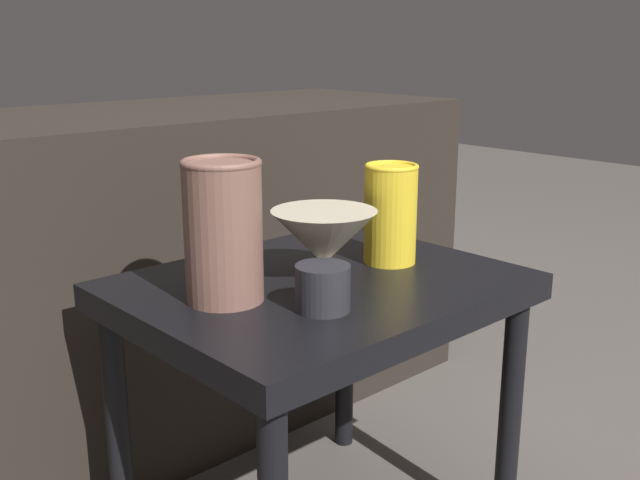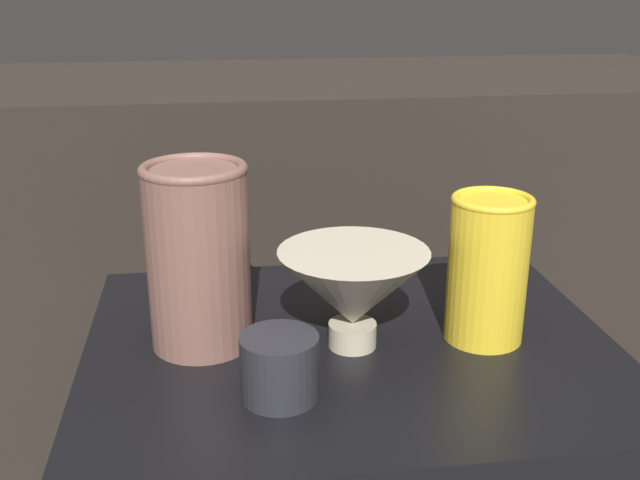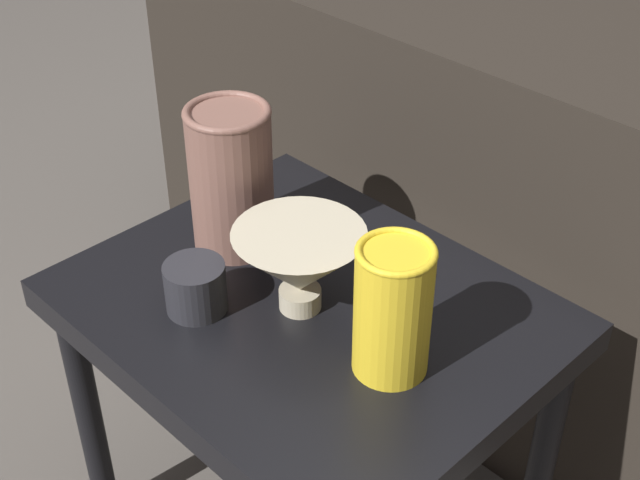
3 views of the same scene
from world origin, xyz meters
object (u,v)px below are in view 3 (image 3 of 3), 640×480
at_px(vase_colorful_right, 393,309).
at_px(cup, 196,287).
at_px(bowl, 299,263).
at_px(vase_textured_left, 231,177).

distance_m(vase_colorful_right, cup, 0.25).
distance_m(bowl, vase_colorful_right, 0.15).
height_order(bowl, vase_colorful_right, vase_colorful_right).
relative_size(vase_textured_left, cup, 2.66).
bearing_deg(vase_colorful_right, bowl, 179.76).
xyz_separation_m(bowl, cup, (-0.08, -0.09, -0.03)).
relative_size(bowl, vase_textured_left, 0.80).
distance_m(vase_textured_left, vase_colorful_right, 0.30).
relative_size(vase_textured_left, vase_colorful_right, 1.23).
height_order(vase_textured_left, cup, vase_textured_left).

